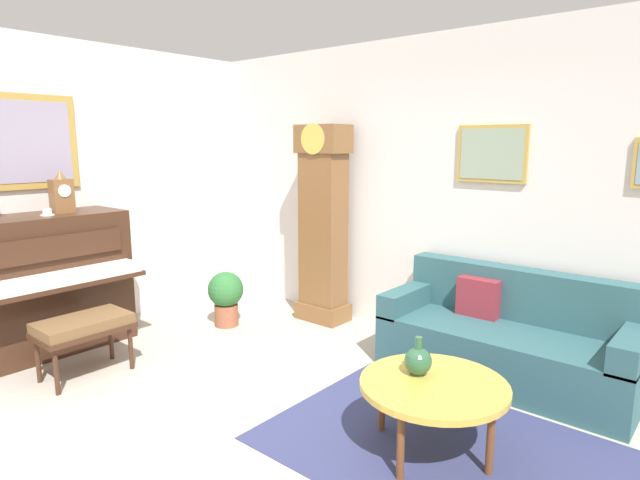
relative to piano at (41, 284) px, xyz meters
The scene contains 13 objects.
ground_plane 2.34m from the piano, ahead, with size 6.40×6.00×0.10m, color #B2A899.
wall_left 0.89m from the piano, 155.62° to the left, with size 0.13×4.90×2.80m.
wall_back 3.50m from the piano, 48.85° to the left, with size 5.30×0.13×2.80m.
area_rug 3.60m from the piano, 14.50° to the left, with size 2.10×1.50×0.01m, color navy.
piano is the anchor object (origin of this frame).
piano_bench 0.80m from the piano, ahead, with size 0.42×0.70×0.48m.
grandfather_clock 2.65m from the piano, 59.27° to the left, with size 0.52×0.34×2.03m.
couch 3.98m from the piano, 32.48° to the left, with size 1.90×0.80×0.84m.
coffee_table 3.50m from the piano, 13.63° to the left, with size 0.88×0.88×0.44m.
mantel_clock 0.82m from the piano, 89.41° to the left, with size 0.13×0.18×0.38m.
teacup 0.64m from the piano, 44.01° to the left, with size 0.12×0.12×0.06m.
green_jug 3.38m from the piano, 14.72° to the left, with size 0.17×0.17×0.24m.
potted_plant 1.67m from the piano, 64.37° to the left, with size 0.36×0.36×0.56m.
Camera 1 is at (2.52, -2.00, 1.84)m, focal length 29.48 mm.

